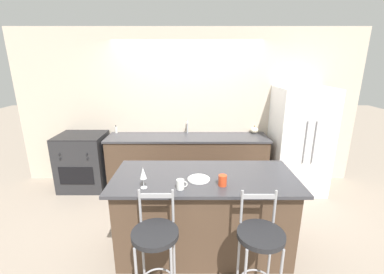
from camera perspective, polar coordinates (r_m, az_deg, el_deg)
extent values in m
plane|color=gray|center=(4.42, -1.16, -12.67)|extent=(18.00, 18.00, 0.00)
cube|color=beige|center=(4.59, -1.11, 6.41)|extent=(6.00, 0.07, 2.70)
cube|color=#4C3828|center=(4.55, -1.11, -5.58)|extent=(2.71, 0.61, 0.89)
cube|color=#38383D|center=(4.40, -1.14, -0.02)|extent=(2.74, 0.64, 0.03)
cube|color=black|center=(4.40, -1.14, 0.12)|extent=(0.56, 0.33, 0.01)
cylinder|color=#ADAFB5|center=(4.57, -1.11, 2.26)|extent=(0.02, 0.02, 0.22)
cylinder|color=#ADAFB5|center=(4.48, -1.13, 3.30)|extent=(0.02, 0.12, 0.02)
cube|color=#4C3828|center=(3.09, 2.54, -16.91)|extent=(1.88, 0.78, 0.92)
cube|color=#38383D|center=(2.85, 2.66, -8.93)|extent=(2.00, 0.90, 0.03)
cube|color=white|center=(4.67, 22.56, -0.64)|extent=(0.85, 0.77, 1.76)
cylinder|color=#939399|center=(4.27, 23.82, -1.10)|extent=(0.02, 0.02, 0.67)
cylinder|color=#939399|center=(4.33, 25.48, -1.08)|extent=(0.02, 0.02, 0.67)
cube|color=#28282B|center=(4.88, -22.97, -5.05)|extent=(0.78, 0.67, 0.95)
cube|color=black|center=(4.63, -24.40, -7.89)|extent=(0.56, 0.01, 0.30)
cube|color=black|center=(4.73, -23.62, 0.38)|extent=(0.78, 0.67, 0.02)
cylinder|color=black|center=(4.59, -27.48, -3.43)|extent=(0.03, 0.02, 0.03)
cylinder|color=black|center=(4.41, -22.42, -3.57)|extent=(0.03, 0.02, 0.03)
cylinder|color=black|center=(4.61, -27.35, -4.32)|extent=(0.03, 0.02, 0.03)
cylinder|color=black|center=(4.43, -22.31, -4.49)|extent=(0.03, 0.02, 0.03)
cylinder|color=#99999E|center=(2.74, -10.82, -24.90)|extent=(0.02, 0.02, 0.72)
cylinder|color=#99999E|center=(2.71, -4.05, -25.23)|extent=(0.02, 0.02, 0.72)
cylinder|color=#232326|center=(2.37, -8.30, -20.57)|extent=(0.41, 0.41, 0.04)
cylinder|color=#99999E|center=(2.41, -11.57, -14.79)|extent=(0.02, 0.02, 0.32)
cylinder|color=#99999E|center=(2.37, -4.34, -15.04)|extent=(0.02, 0.02, 0.32)
cube|color=#99999E|center=(2.33, -8.09, -12.80)|extent=(0.29, 0.02, 0.04)
cylinder|color=#99999E|center=(2.73, 10.19, -25.10)|extent=(0.02, 0.02, 0.72)
cylinder|color=#99999E|center=(2.79, 16.72, -24.50)|extent=(0.02, 0.02, 0.72)
cylinder|color=#232326|center=(2.41, 14.98, -20.29)|extent=(0.41, 0.41, 0.04)
cylinder|color=#99999E|center=(2.40, 10.89, -14.97)|extent=(0.02, 0.02, 0.32)
cylinder|color=#99999E|center=(2.47, 17.83, -14.53)|extent=(0.02, 0.02, 0.32)
cube|color=#99999E|center=(2.38, 14.60, -12.66)|extent=(0.29, 0.02, 0.04)
cylinder|color=white|center=(2.76, 1.44, -9.33)|extent=(0.24, 0.24, 0.01)
torus|color=white|center=(2.76, 1.44, -9.22)|extent=(0.23, 0.23, 0.01)
cylinder|color=white|center=(2.64, -10.70, -10.98)|extent=(0.06, 0.06, 0.00)
cylinder|color=white|center=(2.62, -10.76, -10.00)|extent=(0.01, 0.01, 0.10)
cone|color=white|center=(2.57, -10.89, -7.89)|extent=(0.07, 0.07, 0.11)
cylinder|color=white|center=(2.56, -2.69, -10.47)|extent=(0.08, 0.08, 0.10)
torus|color=white|center=(2.55, -1.82, -10.44)|extent=(0.07, 0.01, 0.07)
cylinder|color=red|center=(2.63, 6.73, -9.55)|extent=(0.09, 0.09, 0.11)
ellipsoid|color=beige|center=(4.70, 13.57, 1.53)|extent=(0.14, 0.14, 0.11)
cylinder|color=brown|center=(4.68, 13.63, 2.33)|extent=(0.02, 0.02, 0.02)
cylinder|color=silver|center=(4.78, -16.60, 1.55)|extent=(0.05, 0.05, 0.11)
cylinder|color=black|center=(4.76, -16.67, 2.36)|extent=(0.02, 0.02, 0.03)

